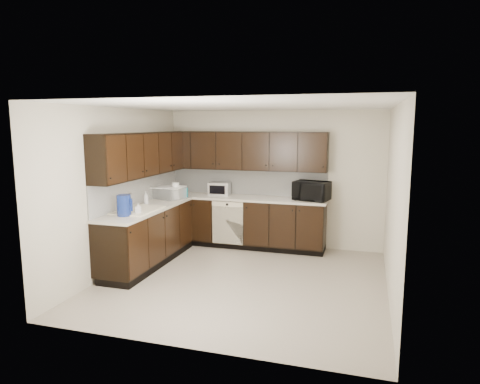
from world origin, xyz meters
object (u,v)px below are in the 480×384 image
(toaster_oven, at_px, (219,189))
(microwave, at_px, (311,191))
(sink, at_px, (138,215))
(storage_bin, at_px, (168,193))
(blue_pitcher, at_px, (124,205))

(toaster_oven, bearing_deg, microwave, -6.85)
(sink, bearing_deg, microwave, 34.88)
(microwave, bearing_deg, sink, -132.18)
(sink, bearing_deg, storage_bin, 92.07)
(toaster_oven, bearing_deg, storage_bin, -145.29)
(toaster_oven, xyz_separation_m, storage_bin, (-0.75, -0.62, -0.02))
(microwave, xyz_separation_m, blue_pitcher, (-2.43, -2.07, -0.01))
(microwave, xyz_separation_m, toaster_oven, (-1.72, 0.07, -0.04))
(toaster_oven, distance_m, blue_pitcher, 2.25)
(toaster_oven, height_order, storage_bin, toaster_oven)
(sink, xyz_separation_m, blue_pitcher, (0.00, -0.38, 0.21))
(blue_pitcher, bearing_deg, microwave, 43.39)
(toaster_oven, height_order, blue_pitcher, blue_pitcher)
(storage_bin, distance_m, blue_pitcher, 1.52)
(storage_bin, height_order, blue_pitcher, blue_pitcher)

